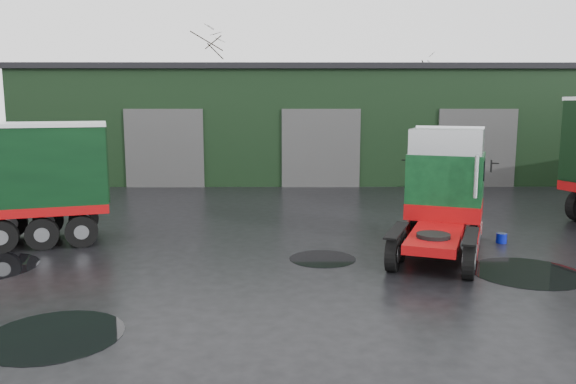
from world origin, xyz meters
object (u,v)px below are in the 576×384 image
object	(u,v)px
tree_back_a	(206,97)
tree_back_b	(409,110)
warehouse	(315,122)
hero_tractor	(440,193)
wash_bucket	(501,238)

from	to	relation	value
tree_back_a	tree_back_b	world-z (taller)	tree_back_a
warehouse	hero_tractor	bearing A→B (deg)	-82.59
hero_tractor	tree_back_a	size ratio (longest dim) A/B	0.60
hero_tractor	tree_back_b	bearing A→B (deg)	100.31
warehouse	hero_tractor	distance (m)	19.44
hero_tractor	wash_bucket	distance (m)	3.19
hero_tractor	wash_bucket	size ratio (longest dim) A/B	18.15
warehouse	hero_tractor	size ratio (longest dim) A/B	5.64
wash_bucket	tree_back_b	distance (m)	28.24
warehouse	tree_back_a	xyz separation A→B (m)	(-8.00, 10.00, 1.59)
warehouse	tree_back_b	xyz separation A→B (m)	(8.00, 10.00, 0.59)
tree_back_a	warehouse	bearing A→B (deg)	-51.34
hero_tractor	tree_back_a	world-z (taller)	tree_back_a
wash_bucket	tree_back_b	xyz separation A→B (m)	(3.14, 27.83, 3.60)
hero_tractor	warehouse	bearing A→B (deg)	118.37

